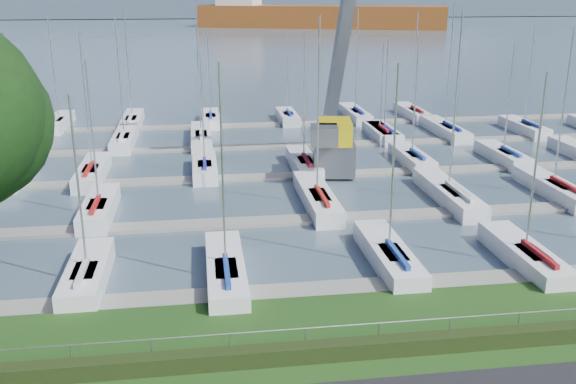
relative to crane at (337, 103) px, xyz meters
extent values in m
cube|color=#485A69|center=(-6.04, 232.92, -5.73)|extent=(800.00, 540.00, 0.20)
cube|color=black|center=(-6.04, -27.48, -4.98)|extent=(80.00, 0.70, 0.70)
cylinder|color=gray|center=(-6.04, -27.08, -4.13)|extent=(80.00, 0.04, 0.04)
cube|color=#404E5D|center=(-6.04, 302.92, 0.67)|extent=(900.00, 80.00, 12.00)
cube|color=slate|center=(-6.04, -21.08, -5.55)|extent=(90.00, 1.60, 0.25)
cube|color=gray|center=(-6.04, -11.08, -5.55)|extent=(90.00, 1.60, 0.25)
cube|color=slate|center=(-6.04, -1.08, -5.55)|extent=(90.00, 1.60, 0.25)
cube|color=gray|center=(-6.04, 8.92, -5.55)|extent=(90.00, 1.60, 0.25)
cube|color=gray|center=(-6.04, 18.92, -5.55)|extent=(90.00, 1.60, 0.25)
cube|color=#53555A|center=(-0.46, -1.23, -4.13)|extent=(3.63, 3.63, 2.60)
cube|color=gold|center=(-0.46, -1.23, -2.03)|extent=(3.06, 3.74, 1.80)
cube|color=slate|center=(1.34, 3.27, 6.97)|extent=(1.34, 11.24, 19.89)
cube|color=slate|center=(-1.66, -3.23, -1.83)|extent=(2.30, 2.47, 1.40)
cube|color=brown|center=(35.19, 189.57, -2.83)|extent=(90.20, 47.35, 10.00)
camera|label=1|loc=(-10.85, -49.21, 8.73)|focal=40.00mm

